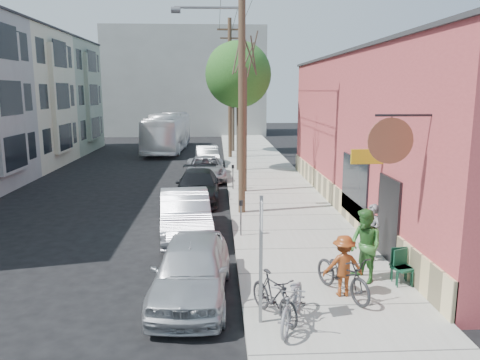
{
  "coord_description": "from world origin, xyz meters",
  "views": [
    {
      "loc": [
        1.44,
        -14.02,
        5.07
      ],
      "look_at": [
        2.38,
        4.55,
        1.5
      ],
      "focal_mm": 35.0,
      "sensor_mm": 36.0,
      "label": 1
    }
  ],
  "objects_px": {
    "car_2": "(198,186)",
    "car_3": "(206,168)",
    "parking_meter_far": "(233,173)",
    "patron_grey": "(372,232)",
    "sign_post": "(261,248)",
    "tree_leafy_far": "(233,69)",
    "parked_bike_b": "(293,301)",
    "parking_meter_near": "(241,212)",
    "tree_leafy_mid": "(238,75)",
    "bus": "(168,132)",
    "car_1": "(185,214)",
    "utility_pole_near": "(240,82)",
    "patron_green": "(365,246)",
    "patio_chair_a": "(403,268)",
    "tree_bare": "(244,131)",
    "patio_chair_b": "(401,266)",
    "car_0": "(192,269)",
    "car_4": "(207,156)",
    "cyclist": "(343,266)"
  },
  "relations": [
    {
      "from": "car_2",
      "to": "car_3",
      "type": "bearing_deg",
      "value": 87.89
    },
    {
      "from": "parking_meter_far",
      "to": "patron_grey",
      "type": "xyz_separation_m",
      "value": [
        3.71,
        -10.25,
        0.01
      ]
    },
    {
      "from": "sign_post",
      "to": "parking_meter_far",
      "type": "relative_size",
      "value": 2.26
    },
    {
      "from": "tree_leafy_far",
      "to": "parked_bike_b",
      "type": "xyz_separation_m",
      "value": [
        0.23,
        -29.18,
        -6.1
      ]
    },
    {
      "from": "parking_meter_near",
      "to": "tree_leafy_mid",
      "type": "relative_size",
      "value": 0.16
    },
    {
      "from": "car_2",
      "to": "bus",
      "type": "bearing_deg",
      "value": 100.46
    },
    {
      "from": "sign_post",
      "to": "car_1",
      "type": "bearing_deg",
      "value": 106.97
    },
    {
      "from": "utility_pole_near",
      "to": "parking_meter_near",
      "type": "bearing_deg",
      "value": -92.55
    },
    {
      "from": "tree_leafy_far",
      "to": "patron_green",
      "type": "xyz_separation_m",
      "value": [
        2.46,
        -26.97,
        -5.66
      ]
    },
    {
      "from": "patio_chair_a",
      "to": "car_1",
      "type": "height_order",
      "value": "car_1"
    },
    {
      "from": "car_3",
      "to": "parked_bike_b",
      "type": "bearing_deg",
      "value": -85.46
    },
    {
      "from": "patron_grey",
      "to": "car_3",
      "type": "height_order",
      "value": "patron_grey"
    },
    {
      "from": "patio_chair_a",
      "to": "car_3",
      "type": "xyz_separation_m",
      "value": [
        -5.39,
        15.49,
        0.07
      ]
    },
    {
      "from": "tree_bare",
      "to": "patron_grey",
      "type": "relative_size",
      "value": 3.57
    },
    {
      "from": "parking_meter_far",
      "to": "patio_chair_a",
      "type": "relative_size",
      "value": 1.41
    },
    {
      "from": "car_1",
      "to": "car_2",
      "type": "xyz_separation_m",
      "value": [
        0.24,
        5.32,
        -0.09
      ]
    },
    {
      "from": "patio_chair_a",
      "to": "patio_chair_b",
      "type": "height_order",
      "value": "same"
    },
    {
      "from": "sign_post",
      "to": "car_0",
      "type": "height_order",
      "value": "sign_post"
    },
    {
      "from": "car_4",
      "to": "tree_bare",
      "type": "bearing_deg",
      "value": -82.22
    },
    {
      "from": "parking_meter_near",
      "to": "tree_bare",
      "type": "bearing_deg",
      "value": 85.64
    },
    {
      "from": "patron_grey",
      "to": "parking_meter_far",
      "type": "bearing_deg",
      "value": 179.79
    },
    {
      "from": "car_4",
      "to": "utility_pole_near",
      "type": "bearing_deg",
      "value": -87.93
    },
    {
      "from": "tree_leafy_far",
      "to": "cyclist",
      "type": "xyz_separation_m",
      "value": [
        1.68,
        -27.8,
        -5.86
      ]
    },
    {
      "from": "parked_bike_b",
      "to": "car_2",
      "type": "distance_m",
      "value": 12.38
    },
    {
      "from": "bus",
      "to": "tree_leafy_far",
      "type": "bearing_deg",
      "value": -13.19
    },
    {
      "from": "tree_bare",
      "to": "bus",
      "type": "bearing_deg",
      "value": 107.67
    },
    {
      "from": "tree_leafy_mid",
      "to": "patio_chair_a",
      "type": "bearing_deg",
      "value": -79.29
    },
    {
      "from": "car_0",
      "to": "sign_post",
      "type": "bearing_deg",
      "value": -42.1
    },
    {
      "from": "sign_post",
      "to": "patron_green",
      "type": "distance_m",
      "value": 3.66
    },
    {
      "from": "parking_meter_near",
      "to": "car_1",
      "type": "distance_m",
      "value": 2.02
    },
    {
      "from": "sign_post",
      "to": "parking_meter_near",
      "type": "height_order",
      "value": "sign_post"
    },
    {
      "from": "sign_post",
      "to": "tree_leafy_mid",
      "type": "bearing_deg",
      "value": 88.69
    },
    {
      "from": "tree_leafy_mid",
      "to": "tree_leafy_far",
      "type": "height_order",
      "value": "tree_leafy_far"
    },
    {
      "from": "sign_post",
      "to": "parking_meter_near",
      "type": "xyz_separation_m",
      "value": [
        -0.1,
        6.16,
        -0.85
      ]
    },
    {
      "from": "parking_meter_near",
      "to": "patio_chair_a",
      "type": "bearing_deg",
      "value": -47.84
    },
    {
      "from": "car_0",
      "to": "bus",
      "type": "distance_m",
      "value": 29.23
    },
    {
      "from": "utility_pole_near",
      "to": "car_2",
      "type": "xyz_separation_m",
      "value": [
        -1.84,
        2.71,
        -4.71
      ]
    },
    {
      "from": "patio_chair_a",
      "to": "patron_grey",
      "type": "relative_size",
      "value": 0.52
    },
    {
      "from": "sign_post",
      "to": "patio_chair_b",
      "type": "xyz_separation_m",
      "value": [
        3.85,
        1.94,
        -1.24
      ]
    },
    {
      "from": "utility_pole_near",
      "to": "patio_chair_b",
      "type": "relative_size",
      "value": 11.36
    },
    {
      "from": "patio_chair_a",
      "to": "car_0",
      "type": "bearing_deg",
      "value": 158.6
    },
    {
      "from": "cyclist",
      "to": "car_1",
      "type": "relative_size",
      "value": 0.32
    },
    {
      "from": "parking_meter_near",
      "to": "patron_green",
      "type": "xyz_separation_m",
      "value": [
        3.01,
        -4.07,
        0.13
      ]
    },
    {
      "from": "car_3",
      "to": "bus",
      "type": "bearing_deg",
      "value": 101.94
    },
    {
      "from": "sign_post",
      "to": "bus",
      "type": "bearing_deg",
      "value": 99.35
    },
    {
      "from": "utility_pole_near",
      "to": "bus",
      "type": "xyz_separation_m",
      "value": [
        -5.07,
        21.27,
        -3.82
      ]
    },
    {
      "from": "parking_meter_far",
      "to": "tree_bare",
      "type": "distance_m",
      "value": 2.29
    },
    {
      "from": "patio_chair_b",
      "to": "bus",
      "type": "distance_m",
      "value": 30.0
    },
    {
      "from": "patio_chair_a",
      "to": "car_2",
      "type": "xyz_separation_m",
      "value": [
        -5.63,
        10.2,
        0.11
      ]
    },
    {
      "from": "parked_bike_b",
      "to": "patron_green",
      "type": "bearing_deg",
      "value": 65.29
    }
  ]
}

